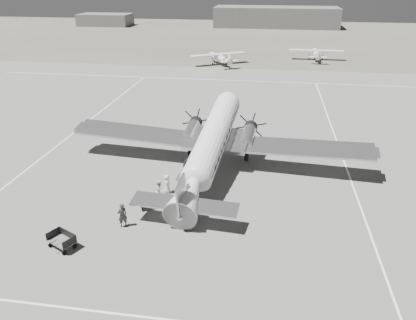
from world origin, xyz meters
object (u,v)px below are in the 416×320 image
object	(u,v)px
shed_secondary	(105,20)
passenger	(167,184)
ground_crew	(122,215)
hangar_main	(276,17)
baggage_cart_near	(149,202)
light_plane_right	(316,55)
baggage_cart_far	(62,241)
dc3_airliner	(211,145)
ramp_agent	(160,191)
light_plane_left	(220,59)

from	to	relation	value
shed_secondary	passenger	world-z (taller)	shed_secondary
ground_crew	hangar_main	bearing A→B (deg)	-134.16
baggage_cart_near	hangar_main	bearing A→B (deg)	53.66
light_plane_right	baggage_cart_far	world-z (taller)	light_plane_right
hangar_main	dc3_airliner	distance (m)	116.27
shed_secondary	ramp_agent	size ratio (longest dim) A/B	9.73
dc3_airliner	baggage_cart_far	size ratio (longest dim) A/B	15.38
hangar_main	baggage_cart_near	bearing A→B (deg)	-94.47
dc3_airliner	light_plane_left	size ratio (longest dim) A/B	2.46
shed_secondary	light_plane_right	xyz separation A→B (m)	(68.64, -54.34, -0.79)
ground_crew	baggage_cart_far	bearing A→B (deg)	4.63
dc3_airliner	ground_crew	xyz separation A→B (m)	(-5.10, -9.71, -1.83)
baggage_cart_near	baggage_cart_far	distance (m)	7.34
hangar_main	ground_crew	world-z (taller)	hangar_main
baggage_cart_far	passenger	bearing A→B (deg)	84.68
light_plane_left	baggage_cart_far	bearing A→B (deg)	-124.47
shed_secondary	light_plane_right	distance (m)	87.55
shed_secondary	light_plane_left	world-z (taller)	shed_secondary
light_plane_right	baggage_cart_near	xyz separation A→B (m)	(-18.26, -63.62, -0.74)
baggage_cart_near	passenger	distance (m)	2.66
light_plane_left	light_plane_right	xyz separation A→B (m)	(19.69, 7.91, -0.03)
light_plane_right	ramp_agent	bearing A→B (deg)	-105.76
ground_crew	baggage_cart_near	bearing A→B (deg)	-150.35
hangar_main	baggage_cart_near	xyz separation A→B (m)	(-9.62, -122.97, -2.83)
dc3_airliner	hangar_main	bearing A→B (deg)	92.08
baggage_cart_far	baggage_cart_near	bearing A→B (deg)	80.32
ramp_agent	baggage_cart_near	bearing A→B (deg)	154.79
passenger	ramp_agent	bearing A→B (deg)	164.40
light_plane_right	ground_crew	bearing A→B (deg)	-106.24
baggage_cart_near	baggage_cart_far	bearing A→B (deg)	-157.72
shed_secondary	ground_crew	xyz separation A→B (m)	(49.28, -120.84, -1.04)
baggage_cart_near	ramp_agent	size ratio (longest dim) A/B	0.90
ground_crew	ramp_agent	xyz separation A→B (m)	(1.72, 3.98, -0.03)
baggage_cart_far	hangar_main	bearing A→B (deg)	110.01
hangar_main	ramp_agent	world-z (taller)	hangar_main
light_plane_right	ramp_agent	size ratio (longest dim) A/B	6.28
baggage_cart_near	ramp_agent	xyz separation A→B (m)	(0.62, 1.10, 0.46)
light_plane_right	ramp_agent	distance (m)	64.96
hangar_main	ground_crew	distance (m)	126.32
dc3_airliner	baggage_cart_far	world-z (taller)	dc3_airliner
baggage_cart_far	ramp_agent	xyz separation A→B (m)	(4.92, 7.05, 0.39)
light_plane_right	dc3_airliner	bearing A→B (deg)	-104.11
ramp_agent	baggage_cart_far	bearing A→B (deg)	149.16
light_plane_right	passenger	xyz separation A→B (m)	(-17.39, -61.14, -0.37)
hangar_main	light_plane_left	distance (m)	68.18
light_plane_left	ramp_agent	bearing A→B (deg)	-119.66
baggage_cart_near	ground_crew	xyz separation A→B (m)	(-1.11, -2.88, 0.49)
ramp_agent	light_plane_right	bearing A→B (deg)	-11.71
baggage_cart_near	light_plane_left	bearing A→B (deg)	59.60
shed_secondary	light_plane_left	size ratio (longest dim) A/B	1.52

